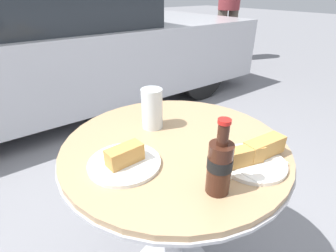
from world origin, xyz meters
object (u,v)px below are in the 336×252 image
object	(u,v)px
drinking_glass	(152,110)
bistro_table	(174,177)
cola_bottle_left	(220,165)
parked_car	(54,50)
lunch_plate_far	(125,160)
lunch_plate_near	(253,156)
pedestrian	(229,0)

from	to	relation	value
drinking_glass	bistro_table	bearing A→B (deg)	-92.35
bistro_table	drinking_glass	world-z (taller)	drinking_glass
cola_bottle_left	drinking_glass	size ratio (longest dim) A/B	1.38
drinking_glass	parked_car	size ratio (longest dim) A/B	0.04
drinking_glass	lunch_plate_far	bearing A→B (deg)	-143.09
cola_bottle_left	drinking_glass	xyz separation A→B (m)	(0.07, 0.40, -0.01)
bistro_table	lunch_plate_near	size ratio (longest dim) A/B	3.25
cola_bottle_left	parked_car	size ratio (longest dim) A/B	0.05
lunch_plate_near	parked_car	xyz separation A→B (m)	(0.13, 2.59, -0.13)
bistro_table	lunch_plate_near	bearing A→B (deg)	-63.86
cola_bottle_left	pedestrian	size ratio (longest dim) A/B	0.12
bistro_table	cola_bottle_left	world-z (taller)	cola_bottle_left
lunch_plate_near	parked_car	size ratio (longest dim) A/B	0.06
cola_bottle_left	pedestrian	xyz separation A→B (m)	(3.36, 2.93, 0.21)
lunch_plate_far	parked_car	world-z (taller)	parked_car
cola_bottle_left	pedestrian	distance (m)	4.47
cola_bottle_left	drinking_glass	distance (m)	0.41
lunch_plate_near	pedestrian	world-z (taller)	pedestrian
cola_bottle_left	lunch_plate_far	world-z (taller)	cola_bottle_left
drinking_glass	lunch_plate_near	distance (m)	0.40
bistro_table	pedestrian	world-z (taller)	pedestrian
lunch_plate_near	parked_car	world-z (taller)	parked_car
cola_bottle_left	lunch_plate_far	bearing A→B (deg)	119.73
drinking_glass	lunch_plate_far	distance (m)	0.26
drinking_glass	lunch_plate_far	size ratio (longest dim) A/B	0.69
pedestrian	parked_car	bearing A→B (deg)	-173.89
bistro_table	drinking_glass	size ratio (longest dim) A/B	5.13
bistro_table	parked_car	bearing A→B (deg)	83.94
lunch_plate_near	lunch_plate_far	size ratio (longest dim) A/B	1.10
lunch_plate_near	drinking_glass	bearing A→B (deg)	106.07
bistro_table	drinking_glass	xyz separation A→B (m)	(0.01, 0.15, 0.22)
drinking_glass	parked_car	xyz separation A→B (m)	(0.24, 2.21, -0.17)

